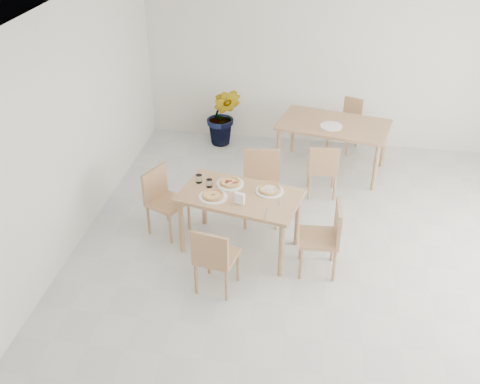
# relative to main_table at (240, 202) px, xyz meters

# --- Properties ---
(main_table) EXTENTS (1.49, 1.04, 0.75)m
(main_table) POSITION_rel_main_table_xyz_m (0.00, 0.00, 0.00)
(main_table) COLOR tan
(main_table) RESTS_ON ground
(chair_south) EXTENTS (0.48, 0.48, 0.82)m
(chair_south) POSITION_rel_main_table_xyz_m (-0.14, -0.81, -0.18)
(chair_south) COLOR tan
(chair_south) RESTS_ON ground
(chair_north) EXTENTS (0.51, 0.51, 0.92)m
(chair_north) POSITION_rel_main_table_xyz_m (0.16, 0.70, -0.12)
(chair_north) COLOR tan
(chair_north) RESTS_ON ground
(chair_west) EXTENTS (0.55, 0.55, 0.84)m
(chair_west) POSITION_rel_main_table_xyz_m (-0.99, 0.22, -0.17)
(chair_west) COLOR tan
(chair_west) RESTS_ON ground
(chair_east) EXTENTS (0.45, 0.45, 0.86)m
(chair_east) POSITION_rel_main_table_xyz_m (1.00, -0.26, -0.16)
(chair_east) COLOR tan
(chair_east) RESTS_ON ground
(plate_margherita) EXTENTS (0.32, 0.32, 0.02)m
(plate_margherita) POSITION_rel_main_table_xyz_m (-0.29, -0.11, 0.10)
(plate_margherita) COLOR white
(plate_margherita) RESTS_ON main_table
(plate_mushroom) EXTENTS (0.32, 0.32, 0.02)m
(plate_mushroom) POSITION_rel_main_table_xyz_m (0.32, 0.12, 0.10)
(plate_mushroom) COLOR white
(plate_mushroom) RESTS_ON main_table
(plate_pepperoni) EXTENTS (0.32, 0.32, 0.02)m
(plate_pepperoni) POSITION_rel_main_table_xyz_m (-0.15, 0.20, 0.10)
(plate_pepperoni) COLOR white
(plate_pepperoni) RESTS_ON main_table
(pizza_margherita) EXTENTS (0.30, 0.30, 0.03)m
(pizza_margherita) POSITION_rel_main_table_xyz_m (-0.29, -0.11, 0.13)
(pizza_margherita) COLOR #E1B969
(pizza_margherita) RESTS_ON plate_margherita
(pizza_mushroom) EXTENTS (0.28, 0.28, 0.03)m
(pizza_mushroom) POSITION_rel_main_table_xyz_m (0.32, 0.12, 0.13)
(pizza_mushroom) COLOR #E1B969
(pizza_mushroom) RESTS_ON plate_mushroom
(pizza_pepperoni) EXTENTS (0.32, 0.32, 0.03)m
(pizza_pepperoni) POSITION_rel_main_table_xyz_m (-0.15, 0.20, 0.13)
(pizza_pepperoni) COLOR #E1B969
(pizza_pepperoni) RESTS_ON plate_pepperoni
(tumbler_a) EXTENTS (0.07, 0.07, 0.10)m
(tumbler_a) POSITION_rel_main_table_xyz_m (-0.38, 0.11, 0.14)
(tumbler_a) COLOR white
(tumbler_a) RESTS_ON main_table
(tumbler_b) EXTENTS (0.08, 0.08, 0.10)m
(tumbler_b) POSITION_rel_main_table_xyz_m (-0.52, 0.19, 0.14)
(tumbler_b) COLOR white
(tumbler_b) RESTS_ON main_table
(napkin_holder) EXTENTS (0.13, 0.09, 0.14)m
(napkin_holder) POSITION_rel_main_table_xyz_m (0.03, -0.19, 0.16)
(napkin_holder) COLOR silver
(napkin_holder) RESTS_ON main_table
(fork_a) EXTENTS (0.02, 0.19, 0.01)m
(fork_a) POSITION_rel_main_table_xyz_m (0.34, -0.35, 0.10)
(fork_a) COLOR silver
(fork_a) RESTS_ON main_table
(fork_b) EXTENTS (0.02, 0.17, 0.01)m
(fork_b) POSITION_rel_main_table_xyz_m (0.46, -0.10, 0.10)
(fork_b) COLOR silver
(fork_b) RESTS_ON main_table
(second_table) EXTENTS (1.69, 1.18, 0.75)m
(second_table) POSITION_rel_main_table_xyz_m (1.02, 2.11, 0.01)
(second_table) COLOR tan
(second_table) RESTS_ON ground
(chair_back_s) EXTENTS (0.42, 0.42, 0.79)m
(chair_back_s) POSITION_rel_main_table_xyz_m (0.91, 1.33, -0.20)
(chair_back_s) COLOR tan
(chair_back_s) RESTS_ON ground
(chair_back_n) EXTENTS (0.53, 0.53, 0.81)m
(chair_back_n) POSITION_rel_main_table_xyz_m (1.22, 2.92, -0.19)
(chair_back_n) COLOR tan
(chair_back_n) RESTS_ON ground
(plate_empty) EXTENTS (0.31, 0.31, 0.02)m
(plate_empty) POSITION_rel_main_table_xyz_m (0.98, 1.99, 0.10)
(plate_empty) COLOR white
(plate_empty) RESTS_ON second_table
(potted_plant) EXTENTS (0.56, 0.46, 0.98)m
(potted_plant) POSITION_rel_main_table_xyz_m (-0.70, 2.69, -0.17)
(potted_plant) COLOR #22722B
(potted_plant) RESTS_ON ground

